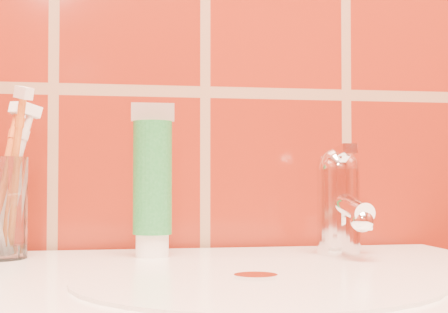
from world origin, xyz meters
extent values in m
cylinder|color=silver|center=(0.00, 0.91, 0.85)|extent=(0.30, 0.30, 0.00)
cylinder|color=white|center=(0.00, 0.91, 0.85)|extent=(0.04, 0.04, 0.00)
cylinder|color=white|center=(-0.07, 1.11, 0.86)|extent=(0.04, 0.04, 0.02)
cylinder|color=#1B7432|center=(-0.07, 1.11, 0.94)|extent=(0.04, 0.04, 0.12)
cube|color=beige|center=(-0.07, 1.11, 1.01)|extent=(0.05, 0.01, 0.02)
cylinder|color=white|center=(0.14, 1.09, 0.90)|extent=(0.05, 0.05, 0.09)
sphere|color=white|center=(0.14, 1.09, 0.94)|extent=(0.05, 0.05, 0.05)
cylinder|color=white|center=(0.14, 1.06, 0.91)|extent=(0.02, 0.09, 0.03)
cube|color=white|center=(0.14, 1.08, 0.96)|extent=(0.02, 0.06, 0.01)
camera|label=1|loc=(-0.12, 0.36, 0.93)|focal=55.00mm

